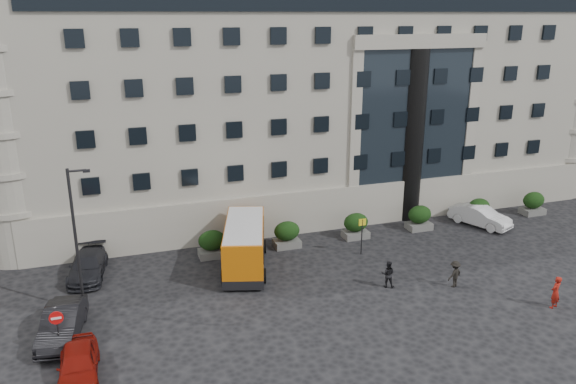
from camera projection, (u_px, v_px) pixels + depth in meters
name	position (u px, v px, depth m)	size (l,w,h in m)	color
ground	(311.00, 302.00, 31.37)	(120.00, 120.00, 0.00)	black
civic_building	(287.00, 88.00, 50.32)	(44.00, 24.00, 18.00)	gray
entrance_column	(412.00, 137.00, 42.34)	(1.80, 1.80, 13.00)	black
hedge_a	(212.00, 244.00, 36.91)	(1.80, 1.26, 1.84)	#5D5D5B
hedge_b	(287.00, 234.00, 38.49)	(1.80, 1.26, 1.84)	#5D5D5B
hedge_c	(356.00, 225.00, 40.08)	(1.80, 1.26, 1.84)	#5D5D5B
hedge_d	(419.00, 217.00, 41.66)	(1.80, 1.26, 1.84)	#5D5D5B
hedge_e	(478.00, 210.00, 43.24)	(1.80, 1.26, 1.84)	#5D5D5B
hedge_f	(533.00, 203.00, 44.82)	(1.80, 1.26, 1.84)	#5D5D5B
street_lamp	(77.00, 236.00, 29.12)	(1.16, 0.18, 8.00)	#262628
bus_stop_sign	(362.00, 230.00, 37.03)	(0.50, 0.08, 2.52)	#262628
no_entry_sign	(57.00, 324.00, 25.97)	(0.64, 0.16, 2.32)	#262628
minibus	(245.00, 244.00, 35.19)	(4.30, 7.38, 2.92)	#C25D09
red_truck	(2.00, 223.00, 38.64)	(2.82, 5.82, 3.11)	maroon
parked_car_a	(78.00, 364.00, 24.62)	(1.69, 4.20, 1.43)	maroon
parked_car_b	(62.00, 324.00, 27.67)	(1.67, 4.78, 1.58)	black
parked_car_c	(88.00, 266.00, 34.21)	(1.99, 4.89, 1.42)	black
parked_car_d	(33.00, 225.00, 40.87)	(2.18, 4.73, 1.32)	black
white_taxi	(480.00, 216.00, 42.43)	(1.62, 4.65, 1.53)	silver
pedestrian_a	(556.00, 292.00, 30.49)	(0.68, 0.44, 1.85)	maroon
pedestrian_b	(388.00, 274.00, 32.86)	(0.79, 0.62, 1.63)	black
pedestrian_c	(455.00, 274.00, 32.89)	(1.05, 0.60, 1.63)	black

